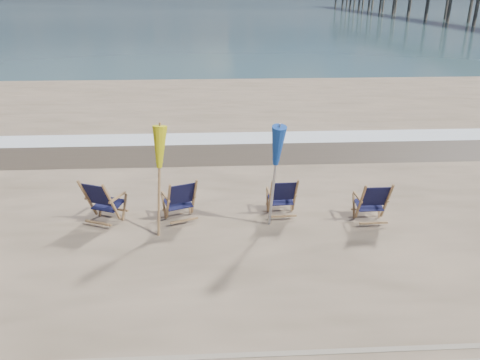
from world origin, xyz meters
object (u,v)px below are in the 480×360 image
Objects in this scene: beach_chair_0 at (112,204)px; beach_chair_3 at (387,203)px; beach_chair_1 at (194,199)px; umbrella_blue at (275,148)px; umbrella_yellow at (157,154)px; beach_chair_2 at (295,197)px.

beach_chair_0 is 1.06× the size of beach_chair_3.
beach_chair_0 is at bearing -12.78° from beach_chair_1.
beach_chair_1 is 2.21m from umbrella_blue.
beach_chair_0 is 1.65m from umbrella_yellow.
umbrella_blue is at bearing 0.14° from umbrella_yellow.
beach_chair_3 is 2.84m from umbrella_blue.
umbrella_yellow reaches higher than beach_chair_0.
beach_chair_2 is at bearing -14.13° from beach_chair_3.
umbrella_yellow is (-4.88, -0.09, 1.25)m from beach_chair_3.
umbrella_yellow is at bearing 7.76° from beach_chair_2.
umbrella_blue reaches higher than beach_chair_1.
beach_chair_3 is at bearing 152.89° from beach_chair_1.
beach_chair_0 is 3.70m from umbrella_blue.
beach_chair_0 is at bearing 1.03° from beach_chair_2.
beach_chair_1 is 0.46× the size of umbrella_yellow.
beach_chair_3 is 5.03m from umbrella_yellow.
beach_chair_2 is (4.02, 0.26, -0.05)m from beach_chair_0.
beach_chair_1 is at bearing 162.50° from umbrella_blue.
beach_chair_2 is 3.25m from umbrella_yellow.
umbrella_blue reaches higher than beach_chair_2.
umbrella_blue is (3.45, -0.28, 1.31)m from beach_chair_0.
beach_chair_1 is 1.01× the size of beach_chair_3.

